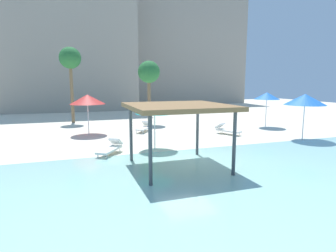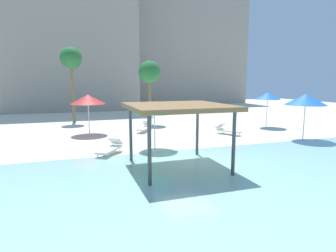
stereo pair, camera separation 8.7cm
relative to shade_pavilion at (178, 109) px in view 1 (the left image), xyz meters
name	(u,v)px [view 1 (the left image)]	position (x,y,z in m)	size (l,w,h in m)	color
ground_plane	(187,158)	(0.97, 1.30, -2.55)	(80.00, 80.00, 0.00)	beige
lagoon_water	(254,201)	(0.97, -3.95, -2.53)	(44.00, 13.50, 0.04)	#99D1C6
shade_pavilion	(178,109)	(0.00, 0.00, 0.00)	(4.04, 4.04, 2.73)	#42474C
beach_umbrella_blue_0	(267,96)	(10.80, 8.05, 0.00)	(2.05, 2.05, 2.84)	silver
beach_umbrella_red_2	(87,99)	(-3.14, 9.40, -0.08)	(2.43, 2.43, 2.81)	silver
beach_umbrella_teal_3	(155,109)	(0.01, 3.56, -0.31)	(2.05, 2.05, 2.53)	silver
beach_umbrella_blue_4	(305,99)	(9.60, 2.92, 0.03)	(2.50, 2.50, 2.92)	silver
lounge_chair_1	(227,130)	(6.09, 6.27, -2.22)	(1.34, 1.97, 0.74)	white
lounge_chair_2	(111,148)	(-2.41, 3.30, -2.22)	(1.57, 1.90, 0.74)	white
lounge_chair_3	(144,127)	(0.83, 9.22, -2.22)	(1.56, 1.91, 0.74)	white
palm_tree_1	(149,73)	(2.23, 12.89, 1.87)	(1.90, 1.90, 5.48)	brown
palm_tree_2	(70,60)	(-4.14, 15.87, 3.04)	(1.90, 1.90, 6.73)	brown
hotel_block_0	(68,31)	(-4.16, 30.87, 8.04)	(16.72, 11.24, 21.18)	#9E9384
hotel_block_1	(174,49)	(13.31, 36.66, 6.89)	(23.05, 9.80, 18.89)	#9E9384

